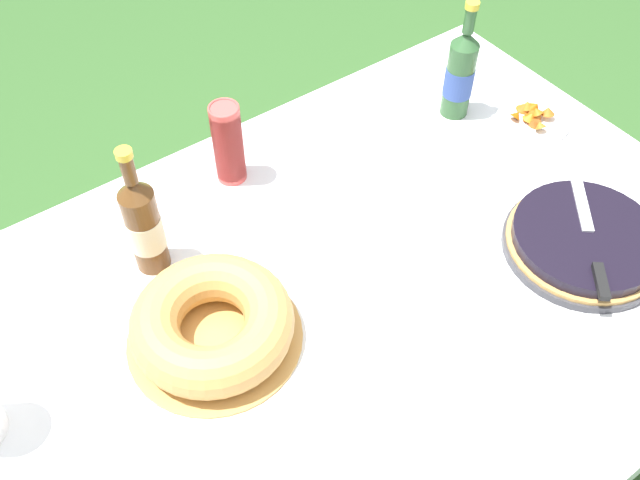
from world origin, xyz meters
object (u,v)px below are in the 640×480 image
object	(u,v)px
bundt_cake	(212,324)
snack_plate_near	(533,117)
cider_bottle_green	(460,74)
cup_stack	(228,144)
cider_bottle_amber	(144,225)
serving_knife	(591,241)
berry_tart	(584,241)

from	to	relation	value
bundt_cake	snack_plate_near	bearing A→B (deg)	5.51
cider_bottle_green	snack_plate_near	world-z (taller)	cider_bottle_green
cup_stack	cider_bottle_amber	size ratio (longest dim) A/B	0.65
cider_bottle_green	cider_bottle_amber	xyz separation A→B (m)	(-0.89, 0.00, 0.00)
serving_knife	cider_bottle_green	distance (m)	0.56
cup_stack	cider_bottle_green	bearing A→B (deg)	-12.36
bundt_cake	cider_bottle_green	bearing A→B (deg)	15.83
berry_tart	snack_plate_near	distance (m)	0.44
berry_tart	cup_stack	bearing A→B (deg)	128.08
cup_stack	cider_bottle_amber	xyz separation A→B (m)	(-0.28, -0.13, 0.02)
serving_knife	snack_plate_near	xyz separation A→B (m)	(0.26, 0.39, -0.05)
cider_bottle_green	serving_knife	bearing A→B (deg)	-101.77
berry_tart	serving_knife	world-z (taller)	serving_knife
serving_knife	cider_bottle_amber	distance (m)	0.95
berry_tart	bundt_cake	bearing A→B (deg)	160.80
berry_tart	cider_bottle_amber	bearing A→B (deg)	146.64
berry_tart	bundt_cake	size ratio (longest dim) A/B	0.99
cider_bottle_amber	cider_bottle_green	bearing A→B (deg)	-0.03
cider_bottle_green	cup_stack	bearing A→B (deg)	167.64
cider_bottle_green	snack_plate_near	size ratio (longest dim) A/B	1.70
berry_tart	cup_stack	xyz separation A→B (m)	(-0.51, 0.66, 0.08)
berry_tart	cup_stack	distance (m)	0.84
cup_stack	snack_plate_near	xyz separation A→B (m)	(0.75, -0.28, -0.09)
bundt_cake	cup_stack	distance (m)	0.47
snack_plate_near	berry_tart	bearing A→B (deg)	-122.47
berry_tart	cider_bottle_green	distance (m)	0.54
berry_tart	snack_plate_near	xyz separation A→B (m)	(0.24, 0.37, -0.01)
bundt_cake	cup_stack	world-z (taller)	cup_stack
cider_bottle_amber	berry_tart	bearing A→B (deg)	-33.36
cider_bottle_green	bundt_cake	bearing A→B (deg)	-164.17
cider_bottle_amber	snack_plate_near	xyz separation A→B (m)	(1.03, -0.15, -0.11)
berry_tart	cider_bottle_green	world-z (taller)	cider_bottle_green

